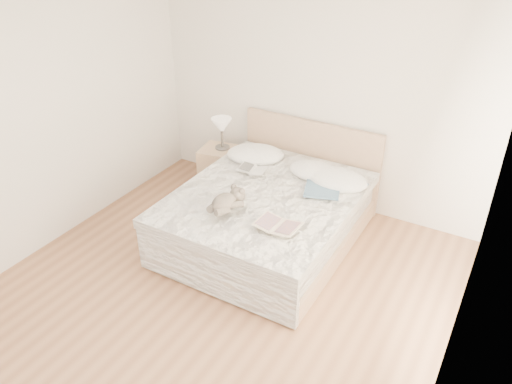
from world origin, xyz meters
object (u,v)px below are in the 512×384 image
(teddy_bear, at_px, (224,208))
(nightstand, at_px, (220,169))
(photo_book, at_px, (253,170))
(table_lamp, at_px, (222,127))
(childrens_book, at_px, (278,226))
(bed, at_px, (270,214))

(teddy_bear, bearing_deg, nightstand, 135.23)
(photo_book, height_order, teddy_bear, teddy_bear)
(teddy_bear, bearing_deg, table_lamp, 133.85)
(teddy_bear, bearing_deg, childrens_book, 12.30)
(photo_book, relative_size, teddy_bear, 0.90)
(photo_book, distance_m, childrens_book, 1.11)
(table_lamp, relative_size, teddy_bear, 1.09)
(photo_book, height_order, childrens_book, childrens_book)
(nightstand, bearing_deg, photo_book, -28.66)
(bed, xyz_separation_m, teddy_bear, (-0.17, -0.60, 0.34))
(photo_book, bearing_deg, childrens_book, -57.99)
(nightstand, height_order, table_lamp, table_lamp)
(table_lamp, height_order, teddy_bear, table_lamp)
(bed, xyz_separation_m, childrens_book, (0.39, -0.58, 0.32))
(table_lamp, xyz_separation_m, teddy_bear, (0.85, -1.26, -0.19))
(nightstand, xyz_separation_m, table_lamp, (0.02, 0.04, 0.56))
(nightstand, distance_m, photo_book, 0.86)
(childrens_book, bearing_deg, photo_book, 134.37)
(nightstand, relative_size, table_lamp, 1.46)
(bed, relative_size, teddy_bear, 6.05)
(photo_book, bearing_deg, nightstand, 141.32)
(bed, xyz_separation_m, nightstand, (-1.04, 0.62, -0.03))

